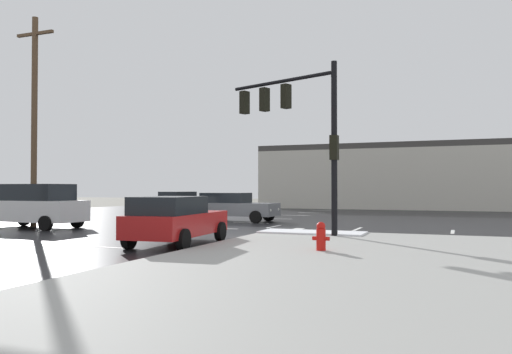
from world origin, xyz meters
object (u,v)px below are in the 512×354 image
Objects in this scene: traffic_signal_mast at (299,120)px; utility_pole_mid at (34,117)px; fire_hydrant at (321,236)px; sedan_red at (176,219)px; sedan_grey at (234,206)px; sedan_navy at (182,202)px; suv_white at (34,205)px.

traffic_signal_mast is 13.42m from utility_pole_mid.
fire_hydrant is (2.14, -5.03, -3.96)m from traffic_signal_mast.
sedan_red is 11.92m from sedan_grey.
sedan_navy is (-15.47, 19.27, 0.32)m from fire_hydrant.
sedan_grey is at bearing 42.82° from utility_pole_mid.
suv_white is at bearing -43.75° from utility_pole_mid.
suv_white is 1.04× the size of sedan_red.
traffic_signal_mast reaches higher than sedan_grey.
traffic_signal_mast is 8.02× the size of fire_hydrant.
sedan_grey is (7.43, -7.17, 0.00)m from sedan_navy.
suv_white reaches higher than fire_hydrant.
traffic_signal_mast is at bearing -37.36° from sedan_red.
sedan_red and sedan_grey have the same top height.
sedan_navy is (-0.87, 15.01, -0.24)m from suv_white.
sedan_navy is at bearing 128.77° from fire_hydrant.
sedan_grey is at bearing 10.08° from sedan_red.
sedan_red reaches higher than fire_hydrant.
sedan_grey reaches higher than fire_hydrant.
traffic_signal_mast reaches higher than sedan_navy.
sedan_grey is at bearing -127.83° from sedan_navy.
sedan_red is (9.63, -3.67, -0.24)m from suv_white.
sedan_grey is (-8.05, 12.10, 0.32)m from fire_hydrant.
fire_hydrant is 0.17× the size of sedan_navy.
utility_pole_mid is (-10.57, 4.57, 4.45)m from sedan_red.
traffic_signal_mast is at bearing -176.34° from suv_white.
suv_white is 15.03m from sedan_navy.
sedan_red is at bearing -73.18° from sedan_grey.
traffic_signal_mast is at bearing -0.56° from utility_pole_mid.
traffic_signal_mast is 9.91m from sedan_grey.
traffic_signal_mast is 6.75m from fire_hydrant.
sedan_navy is 10.32m from sedan_grey.
sedan_navy is at bearing 89.74° from utility_pole_mid.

